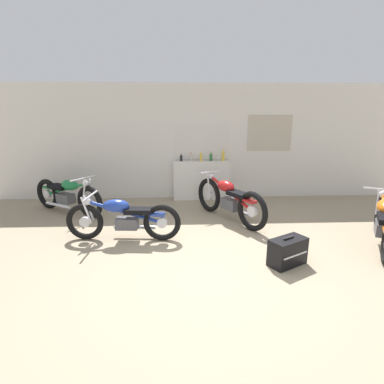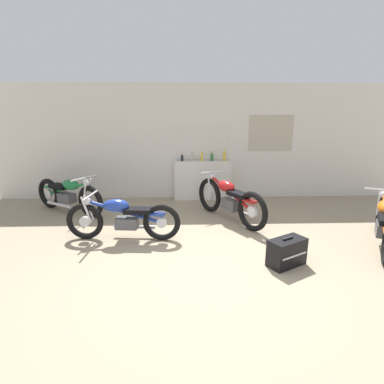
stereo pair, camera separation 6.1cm
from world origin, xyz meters
name	(u,v)px [view 1 (the left image)]	position (x,y,z in m)	size (l,w,h in m)	color
ground_plane	(213,272)	(0.00, 0.00, 0.00)	(24.00, 24.00, 0.00)	gray
wall_back	(197,142)	(0.01, 3.80, 1.40)	(10.00, 0.07, 2.80)	silver
sill_counter	(202,180)	(0.12, 3.62, 0.48)	(1.40, 0.28, 0.96)	silver
bottle_leftmost	(181,158)	(-0.39, 3.64, 1.05)	(0.06, 0.06, 0.18)	black
bottle_left_center	(191,157)	(-0.15, 3.65, 1.06)	(0.06, 0.06, 0.21)	#B7B2A8
bottle_center	(201,156)	(0.09, 3.60, 1.08)	(0.06, 0.06, 0.26)	gold
bottle_right_center	(211,157)	(0.34, 3.63, 1.06)	(0.07, 0.07, 0.23)	#23662D
bottle_rightmost	(223,156)	(0.64, 3.62, 1.09)	(0.07, 0.07, 0.29)	gold
motorcycle_orange	(384,221)	(2.86, 0.76, 0.41)	(1.12, 1.85, 0.83)	black
motorcycle_blue	(123,218)	(-1.40, 1.15, 0.39)	(1.96, 0.64, 0.79)	black
motorcycle_red	(229,199)	(0.54, 2.06, 0.43)	(1.15, 1.83, 0.93)	black
motorcycle_green	(67,195)	(-2.86, 2.65, 0.40)	(1.77, 1.15, 0.84)	black
hard_case_black	(288,252)	(1.09, 0.18, 0.20)	(0.61, 0.51, 0.42)	black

